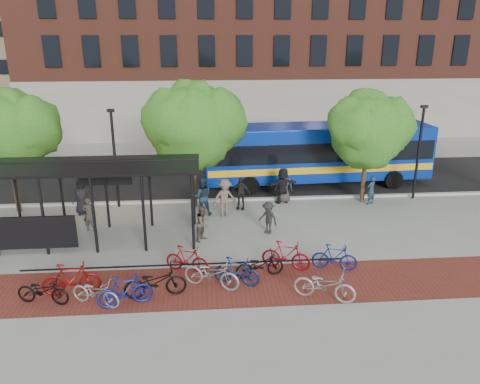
{
  "coord_description": "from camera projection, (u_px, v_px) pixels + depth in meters",
  "views": [
    {
      "loc": [
        -2.5,
        -19.91,
        8.7
      ],
      "look_at": [
        -0.83,
        0.77,
        1.6
      ],
      "focal_mm": 35.0,
      "sensor_mm": 36.0,
      "label": 1
    }
  ],
  "objects": [
    {
      "name": "pedestrian_1",
      "position": [
        89.0,
        214.0,
        21.36
      ],
      "size": [
        0.64,
        0.47,
        1.63
      ],
      "primitive_type": "imported",
      "rotation": [
        0.0,
        0.0,
        3.0
      ],
      "color": "#433B36",
      "rests_on": "ground"
    },
    {
      "name": "pedestrian_4",
      "position": [
        240.0,
        193.0,
        24.02
      ],
      "size": [
        1.09,
        0.7,
        1.73
      ],
      "primitive_type": "imported",
      "rotation": [
        0.0,
        0.0,
        5.99
      ],
      "color": "black",
      "rests_on": "ground"
    },
    {
      "name": "bike_6",
      "position": [
        212.0,
        273.0,
        16.67
      ],
      "size": [
        2.23,
        1.55,
        1.11
      ],
      "primitive_type": "imported",
      "rotation": [
        0.0,
        0.0,
        1.15
      ],
      "color": "#959597",
      "rests_on": "ground"
    },
    {
      "name": "pedestrian_7",
      "position": [
        371.0,
        190.0,
        24.75
      ],
      "size": [
        0.67,
        0.61,
        1.55
      ],
      "primitive_type": "imported",
      "rotation": [
        0.0,
        0.0,
        3.7
      ],
      "color": "#1E3346",
      "rests_on": "ground"
    },
    {
      "name": "pedestrian_2",
      "position": [
        202.0,
        196.0,
        23.21
      ],
      "size": [
        1.01,
        0.81,
        1.97
      ],
      "primitive_type": "imported",
      "rotation": [
        0.0,
        0.0,
        3.21
      ],
      "color": "#1C2F41",
      "rests_on": "ground"
    },
    {
      "name": "bike_1",
      "position": [
        71.0,
        279.0,
        16.18
      ],
      "size": [
        2.03,
        0.74,
        1.2
      ],
      "primitive_type": "imported",
      "rotation": [
        0.0,
        0.0,
        1.66
      ],
      "color": "maroon",
      "rests_on": "ground"
    },
    {
      "name": "pedestrian_8",
      "position": [
        203.0,
        223.0,
        20.38
      ],
      "size": [
        0.95,
        0.99,
        1.61
      ],
      "primitive_type": "imported",
      "rotation": [
        0.0,
        0.0,
        0.97
      ],
      "color": "#4D4039",
      "rests_on": "ground"
    },
    {
      "name": "bus",
      "position": [
        317.0,
        151.0,
        27.65
      ],
      "size": [
        13.45,
        3.7,
        3.59
      ],
      "rotation": [
        0.0,
        0.0,
        0.05
      ],
      "color": "#082B9E",
      "rests_on": "ground"
    },
    {
      "name": "bike_9",
      "position": [
        286.0,
        255.0,
        17.97
      ],
      "size": [
        1.97,
        1.19,
        1.15
      ],
      "primitive_type": "imported",
      "rotation": [
        0.0,
        0.0,
        1.2
      ],
      "color": "maroon",
      "rests_on": "ground"
    },
    {
      "name": "tree_a",
      "position": [
        8.0,
        129.0,
        22.66
      ],
      "size": [
        4.9,
        4.0,
        6.18
      ],
      "color": "#382619",
      "rests_on": "ground"
    },
    {
      "name": "bike_3",
      "position": [
        125.0,
        291.0,
        15.53
      ],
      "size": [
        1.92,
        0.98,
        1.11
      ],
      "primitive_type": "imported",
      "rotation": [
        0.0,
        0.0,
        1.83
      ],
      "color": "navy",
      "rests_on": "ground"
    },
    {
      "name": "bike_5",
      "position": [
        187.0,
        259.0,
        17.76
      ],
      "size": [
        1.82,
        1.14,
        1.06
      ],
      "primitive_type": "imported",
      "rotation": [
        0.0,
        0.0,
        1.17
      ],
      "color": "maroon",
      "rests_on": "ground"
    },
    {
      "name": "pedestrian_0",
      "position": [
        82.0,
        196.0,
        23.35
      ],
      "size": [
        1.01,
        0.76,
        1.88
      ],
      "primitive_type": "imported",
      "rotation": [
        0.0,
        0.0,
        0.19
      ],
      "color": "black",
      "rests_on": "ground"
    },
    {
      "name": "pedestrian_9",
      "position": [
        268.0,
        218.0,
        21.11
      ],
      "size": [
        1.1,
        1.09,
        1.52
      ],
      "primitive_type": "imported",
      "rotation": [
        0.0,
        0.0,
        5.51
      ],
      "color": "black",
      "rests_on": "ground"
    },
    {
      "name": "bike_rack_rail",
      "position": [
        185.0,
        275.0,
        17.66
      ],
      "size": [
        12.0,
        0.05,
        0.95
      ],
      "primitive_type": "cube",
      "color": "black",
      "rests_on": "ground"
    },
    {
      "name": "bike_4",
      "position": [
        155.0,
        282.0,
        16.07
      ],
      "size": [
        2.22,
        1.03,
        1.13
      ],
      "primitive_type": "imported",
      "rotation": [
        0.0,
        0.0,
        1.71
      ],
      "color": "black",
      "rests_on": "ground"
    },
    {
      "name": "ground",
      "position": [
        259.0,
        229.0,
        21.78
      ],
      "size": [
        160.0,
        160.0,
        0.0
      ],
      "primitive_type": "plane",
      "color": "#9E9E99",
      "rests_on": "ground"
    },
    {
      "name": "bike_2",
      "position": [
        96.0,
        292.0,
        15.61
      ],
      "size": [
        1.93,
        1.34,
        0.96
      ],
      "primitive_type": "imported",
      "rotation": [
        0.0,
        0.0,
        1.14
      ],
      "color": "#A0A0A2",
      "rests_on": "ground"
    },
    {
      "name": "tree_c",
      "position": [
        370.0,
        127.0,
        24.09
      ],
      "size": [
        4.66,
        3.8,
        5.92
      ],
      "color": "#382619",
      "rests_on": "ground"
    },
    {
      "name": "bus_shelter",
      "position": [
        70.0,
        175.0,
        19.74
      ],
      "size": [
        10.6,
        3.07,
        3.6
      ],
      "color": "black",
      "rests_on": "ground"
    },
    {
      "name": "lamp_post_right",
      "position": [
        419.0,
        150.0,
        24.97
      ],
      "size": [
        0.35,
        0.2,
        5.12
      ],
      "color": "black",
      "rests_on": "ground"
    },
    {
      "name": "bike_11",
      "position": [
        334.0,
        257.0,
        17.95
      ],
      "size": [
        1.8,
        0.96,
        1.04
      ],
      "primitive_type": "imported",
      "rotation": [
        0.0,
        0.0,
        1.28
      ],
      "color": "navy",
      "rests_on": "ground"
    },
    {
      "name": "bike_10",
      "position": [
        325.0,
        285.0,
        15.9
      ],
      "size": [
        2.24,
        1.54,
        1.12
      ],
      "primitive_type": "imported",
      "rotation": [
        0.0,
        0.0,
        1.15
      ],
      "color": "#969598",
      "rests_on": "ground"
    },
    {
      "name": "bike_8",
      "position": [
        260.0,
        265.0,
        17.43
      ],
      "size": [
        1.93,
        0.95,
        0.97
      ],
      "primitive_type": "imported",
      "rotation": [
        0.0,
        0.0,
        1.75
      ],
      "color": "black",
      "rests_on": "ground"
    },
    {
      "name": "curb",
      "position": [
        250.0,
        199.0,
        25.53
      ],
      "size": [
        160.0,
        0.25,
        0.12
      ],
      "primitive_type": "cube",
      "color": "#B7B7B2",
      "rests_on": "ground"
    },
    {
      "name": "building_brick",
      "position": [
        333.0,
        18.0,
        43.83
      ],
      "size": [
        55.0,
        14.0,
        20.0
      ],
      "primitive_type": "cube",
      "color": "brown",
      "rests_on": "ground"
    },
    {
      "name": "pedestrian_3",
      "position": [
        225.0,
        198.0,
        22.98
      ],
      "size": [
        1.44,
        1.16,
        1.95
      ],
      "primitive_type": "imported",
      "rotation": [
        0.0,
        0.0,
        0.4
      ],
      "color": "brown",
      "rests_on": "ground"
    },
    {
      "name": "brick_strip",
      "position": [
        221.0,
        286.0,
        16.91
      ],
      "size": [
        24.0,
        3.0,
        0.01
      ],
      "primitive_type": "cube",
      "color": "maroon",
      "rests_on": "ground"
    },
    {
      "name": "tree_b",
      "position": [
        194.0,
        122.0,
        23.28
      ],
      "size": [
        5.15,
        4.2,
        6.47
      ],
      "color": "#382619",
      "rests_on": "ground"
    },
    {
      "name": "asphalt_street",
      "position": [
        244.0,
        179.0,
        29.32
      ],
      "size": [
        160.0,
        8.0,
        0.01
      ],
      "primitive_type": "cube",
      "color": "black",
      "rests_on": "ground"
    },
    {
      "name": "bike_0",
      "position": [
        43.0,
        291.0,
        15.68
      ],
      "size": [
        1.93,
        1.03,
        0.96
      ],
      "primitive_type": "imported",
      "rotation": [
        0.0,
        0.0,
        1.35
      ],
      "color": "black",
      "rests_on": "ground"
    },
    {
      "name": "bike_7",
      "position": [
        236.0,
        271.0,
        16.87
      ],
      "size": [
        1.8,
        1.12,
        1.05
      ],
      "primitive_type": "imported",
      "rotation": [
        0.0,
        0.0,
        1.18
      ],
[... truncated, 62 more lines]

